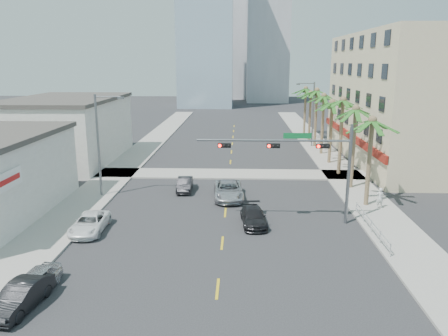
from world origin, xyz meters
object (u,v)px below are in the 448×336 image
Objects in this scene: car_parked_far at (90,223)px; pedestrian at (380,198)px; car_parked_near at (36,281)px; traffic_signal_mast at (305,156)px; car_parked_mid at (21,296)px; car_lane_left at (185,184)px; car_lane_center at (228,190)px; car_lane_right at (253,217)px.

pedestrian reaches higher than car_parked_far.
car_parked_far is 22.53m from pedestrian.
car_parked_near is at bearing -91.87° from car_parked_far.
pedestrian is at bearing 12.41° from car_parked_far.
traffic_signal_mast reaches higher than car_parked_mid.
traffic_signal_mast is 13.34m from car_lane_left.
car_lane_center reaches higher than car_parked_far.
car_parked_mid is (-15.18, -12.19, -4.41)m from traffic_signal_mast.
car_parked_mid is 2.34× the size of pedestrian.
car_parked_far is 11.63m from car_lane_left.
car_parked_far is at bearing 97.32° from car_parked_mid.
car_parked_near is 0.79× the size of car_parked_far.
car_lane_center is at bearing 102.72° from car_lane_right.
traffic_signal_mast is 2.47× the size of car_parked_far.
car_lane_right is at bearing 46.43° from car_parked_near.
pedestrian reaches higher than car_parked_near.
car_parked_mid is at bearing -121.94° from car_lane_center.
car_parked_near is 18.96m from car_lane_center.
traffic_signal_mast is 9.14m from car_lane_center.
car_lane_left is (-9.75, 7.95, -4.44)m from traffic_signal_mast.
car_lane_right is (11.56, 10.13, 0.00)m from car_parked_near.
pedestrian is (12.29, -2.53, 0.25)m from car_lane_center.
car_parked_mid is at bearing 27.34° from pedestrian.
pedestrian is (21.83, 15.42, 0.34)m from car_parked_mid.
car_parked_mid is 26.73m from pedestrian.
car_lane_center is at bearing -19.52° from pedestrian.
car_parked_mid is at bearing -139.78° from car_lane_right.
car_parked_far reaches higher than car_parked_near.
car_parked_near is at bearing 97.32° from car_parked_mid.
car_parked_mid is 20.86m from car_lane_left.
pedestrian is (10.27, 3.72, 0.38)m from car_lane_right.
car_lane_left is 0.70× the size of car_lane_center.
car_lane_center is (9.55, 8.08, 0.12)m from car_parked_far.
car_lane_center is 12.54m from pedestrian.
car_lane_center is at bearing 38.39° from car_parked_far.
car_lane_right is 2.49× the size of pedestrian.
car_lane_left is 2.22× the size of pedestrian.
car_lane_left is (5.43, 20.14, -0.03)m from car_parked_mid.
car_parked_far is 11.70m from car_lane_right.
car_parked_near is 25.86m from pedestrian.
car_parked_far is at bearing -143.67° from car_lane_center.
traffic_signal_mast is at bearing 2.60° from car_lane_right.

